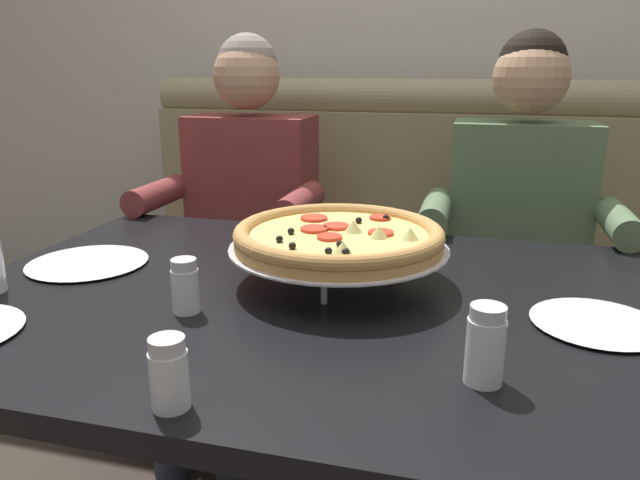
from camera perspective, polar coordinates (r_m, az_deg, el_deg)
The scene contains 11 objects.
back_wall_with_window at distance 2.59m, azimuth 8.87°, elevation 21.19°, with size 6.00×0.12×2.80m, color beige.
booth_bench at distance 2.16m, azimuth 6.02°, elevation -4.84°, with size 1.89×0.78×1.13m.
dining_table at distance 1.19m, azimuth -1.00°, elevation -8.75°, with size 1.39×0.97×0.75m.
diner_left at distance 1.92m, azimuth -7.57°, elevation 2.25°, with size 0.54×0.64×1.27m.
diner_right at distance 1.79m, azimuth 18.48°, elevation 0.44°, with size 0.54×0.64×1.27m.
pizza at distance 1.18m, azimuth 1.82°, elevation 0.22°, with size 0.44×0.44×0.13m.
shaker_parmesan at distance 0.80m, azimuth -14.24°, elevation -12.73°, with size 0.05×0.05×0.10m.
shaker_pepper_flakes at distance 1.08m, azimuth -12.78°, elevation -4.66°, with size 0.05×0.05×0.10m.
shaker_oregano at distance 0.86m, azimuth 15.53°, elevation -10.17°, with size 0.05×0.05×0.11m.
plate_near_right at distance 1.12m, azimuth 25.08°, elevation -6.93°, with size 0.22×0.22×0.02m.
plate_far_side at distance 1.41m, azimuth -21.38°, elevation -1.80°, with size 0.26×0.26×0.02m.
Camera 1 is at (0.30, -1.03, 1.18)m, focal length 33.39 mm.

